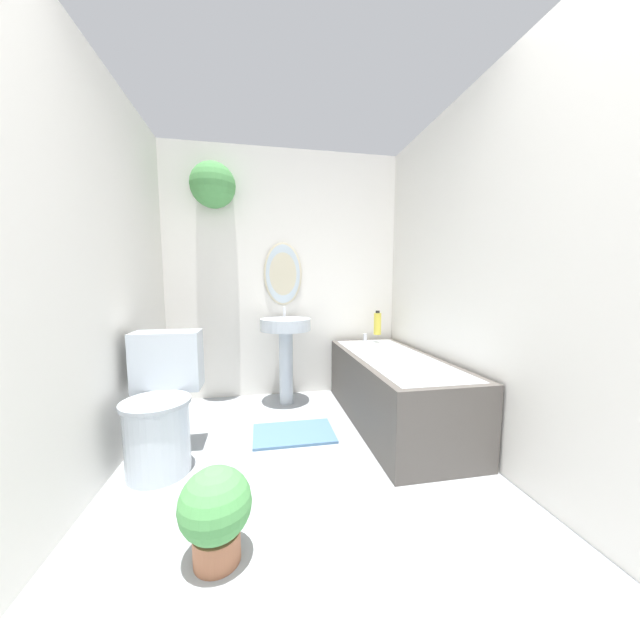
{
  "coord_description": "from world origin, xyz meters",
  "views": [
    {
      "loc": [
        -0.25,
        -0.4,
        1.11
      ],
      "look_at": [
        0.15,
        1.73,
        0.87
      ],
      "focal_mm": 18.0,
      "sensor_mm": 36.0,
      "label": 1
    }
  ],
  "objects_px": {
    "shampoo_bottle": "(377,323)",
    "potted_plant": "(216,511)",
    "pedestal_sink": "(286,339)",
    "bathtub": "(393,388)",
    "toilet": "(162,405)"
  },
  "relations": [
    {
      "from": "shampoo_bottle",
      "to": "potted_plant",
      "type": "height_order",
      "value": "shampoo_bottle"
    },
    {
      "from": "pedestal_sink",
      "to": "bathtub",
      "type": "relative_size",
      "value": 0.56
    },
    {
      "from": "bathtub",
      "to": "shampoo_bottle",
      "type": "relative_size",
      "value": 6.76
    },
    {
      "from": "toilet",
      "to": "shampoo_bottle",
      "type": "distance_m",
      "value": 2.0
    },
    {
      "from": "bathtub",
      "to": "potted_plant",
      "type": "height_order",
      "value": "bathtub"
    },
    {
      "from": "pedestal_sink",
      "to": "potted_plant",
      "type": "relative_size",
      "value": 2.31
    },
    {
      "from": "bathtub",
      "to": "pedestal_sink",
      "type": "bearing_deg",
      "value": 144.36
    },
    {
      "from": "potted_plant",
      "to": "toilet",
      "type": "bearing_deg",
      "value": 117.2
    },
    {
      "from": "bathtub",
      "to": "shampoo_bottle",
      "type": "distance_m",
      "value": 0.77
    },
    {
      "from": "toilet",
      "to": "potted_plant",
      "type": "height_order",
      "value": "toilet"
    },
    {
      "from": "bathtub",
      "to": "toilet",
      "type": "bearing_deg",
      "value": -169.65
    },
    {
      "from": "toilet",
      "to": "potted_plant",
      "type": "xyz_separation_m",
      "value": [
        0.42,
        -0.81,
        -0.16
      ]
    },
    {
      "from": "shampoo_bottle",
      "to": "potted_plant",
      "type": "xyz_separation_m",
      "value": [
        -1.32,
        -1.73,
        -0.51
      ]
    },
    {
      "from": "toilet",
      "to": "pedestal_sink",
      "type": "xyz_separation_m",
      "value": [
        0.83,
        0.88,
        0.24
      ]
    },
    {
      "from": "bathtub",
      "to": "potted_plant",
      "type": "distance_m",
      "value": 1.65
    }
  ]
}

